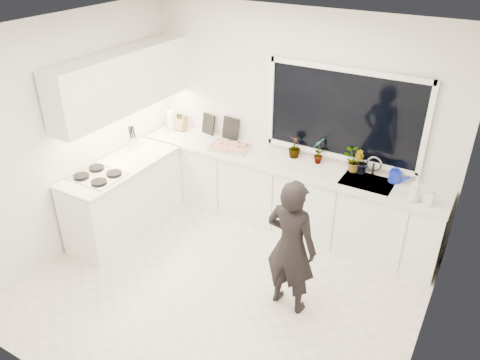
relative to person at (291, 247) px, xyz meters
The scene contains 25 objects.
floor 1.04m from the person, 169.27° to the right, with size 4.00×3.50×0.02m, color beige.
wall_back 1.88m from the person, 113.76° to the left, with size 4.00×0.02×2.70m, color white.
wall_left 2.80m from the person, behind, with size 0.02×3.50×2.70m, color white.
wall_right 1.44m from the person, ahead, with size 0.02×3.50×2.70m, color white.
ceiling 2.10m from the person, 169.27° to the right, with size 4.00×3.50×0.02m, color white.
window 1.79m from the person, 94.14° to the left, with size 1.80×0.02×1.00m, color black.
base_cabinets_back 1.53m from the person, 118.54° to the left, with size 3.92×0.58×0.88m, color white.
base_cabinets_left 2.41m from the person, behind, with size 0.58×1.60×0.88m, color white.
countertop_back 1.50m from the person, 118.73° to the left, with size 3.94×0.62×0.04m, color silver.
countertop_left 2.40m from the person, behind, with size 0.62×1.60×0.04m, color silver.
upper_cabinets 2.80m from the person, 167.30° to the left, with size 0.34×2.10×0.70m, color white.
sink 1.36m from the person, 75.70° to the left, with size 0.58×0.42×0.14m, color silver.
faucet 1.58m from the person, 77.53° to the left, with size 0.03×0.03×0.22m, color silver.
stovetop 2.42m from the person, behind, with size 0.56×0.48×0.03m, color black.
person is the anchor object (origin of this frame).
pizza_tray 1.96m from the person, 138.90° to the left, with size 0.51×0.38×0.03m, color #B7B7BC.
pizza 1.97m from the person, 138.90° to the left, with size 0.47×0.33×0.01m, color #B52818.
watering_can 1.61m from the person, 68.00° to the left, with size 0.14×0.14×0.13m, color #1325B9.
paper_towel_roll 2.91m from the person, 150.72° to the left, with size 0.11×0.11×0.26m, color silver.
knife_block 2.80m from the person, 148.48° to the left, with size 0.13×0.10×0.22m, color olive.
utensil_crock 2.66m from the person, 165.48° to the left, with size 0.13×0.13×0.16m, color #ACACB0.
picture_frame_large 2.54m from the person, 141.93° to the left, with size 0.22×0.02×0.28m, color black.
picture_frame_small 2.27m from the person, 136.28° to the left, with size 0.25×0.02×0.30m, color black.
herb_plants 1.52m from the person, 94.61° to the left, with size 1.05×0.27×0.34m.
soap_bottles 1.52m from the person, 51.49° to the left, with size 0.28×0.15×0.28m.
Camera 1 is at (2.13, -3.28, 3.52)m, focal length 35.00 mm.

